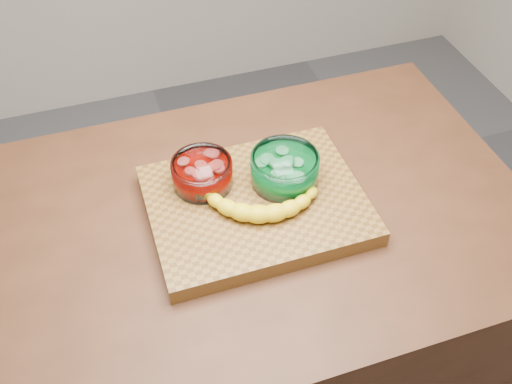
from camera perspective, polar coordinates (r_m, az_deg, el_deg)
name	(u,v)px	position (r m, az deg, el deg)	size (l,w,h in m)	color
counter	(256,321)	(1.60, 0.00, -12.73)	(1.20, 0.80, 0.90)	#472615
cutting_board	(256,205)	(1.22, 0.00, -1.30)	(0.45, 0.35, 0.04)	brown
bowl_red	(202,173)	(1.22, -5.40, 1.89)	(0.13, 0.13, 0.06)	white
bowl_green	(285,169)	(1.22, 2.87, 2.31)	(0.15, 0.15, 0.07)	white
banana	(261,197)	(1.18, 0.51, -0.49)	(0.27, 0.16, 0.04)	yellow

